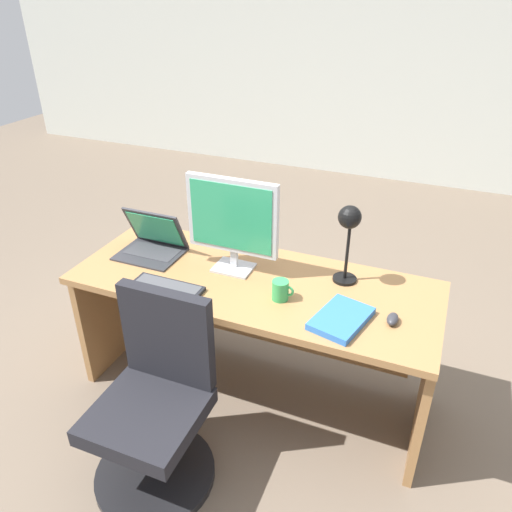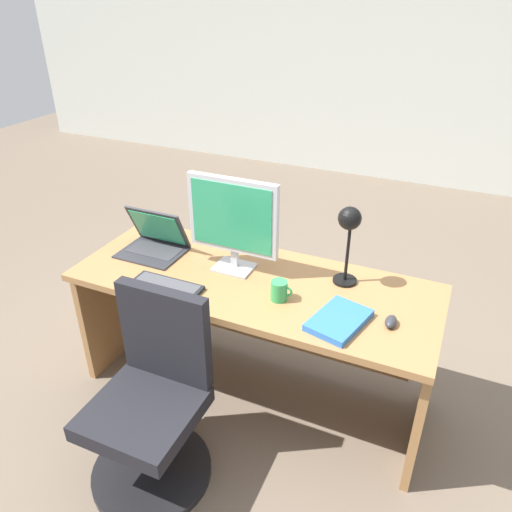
{
  "view_description": "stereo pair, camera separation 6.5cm",
  "coord_description": "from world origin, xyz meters",
  "px_view_note": "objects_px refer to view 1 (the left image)",
  "views": [
    {
      "loc": [
        0.82,
        -1.94,
        2.06
      ],
      "look_at": [
        0.0,
        0.04,
        0.86
      ],
      "focal_mm": 34.55,
      "sensor_mm": 36.0,
      "label": 1
    },
    {
      "loc": [
        0.88,
        -1.91,
        2.06
      ],
      "look_at": [
        0.0,
        0.04,
        0.86
      ],
      "focal_mm": 34.55,
      "sensor_mm": 36.0,
      "label": 2
    }
  ],
  "objects_px": {
    "laptop": "(153,239)",
    "keyboard": "(167,288)",
    "desk_lamp": "(349,228)",
    "monitor": "(232,219)",
    "office_chair": "(156,411)",
    "book": "(341,319)",
    "desk": "(257,308)",
    "coffee_mug": "(281,290)",
    "mouse": "(393,319)"
  },
  "relations": [
    {
      "from": "monitor",
      "to": "office_chair",
      "type": "bearing_deg",
      "value": -95.44
    },
    {
      "from": "monitor",
      "to": "keyboard",
      "type": "distance_m",
      "value": 0.47
    },
    {
      "from": "coffee_mug",
      "to": "desk",
      "type": "bearing_deg",
      "value": 139.71
    },
    {
      "from": "desk",
      "to": "monitor",
      "type": "xyz_separation_m",
      "value": [
        -0.14,
        0.01,
        0.49
      ]
    },
    {
      "from": "coffee_mug",
      "to": "monitor",
      "type": "bearing_deg",
      "value": 152.39
    },
    {
      "from": "office_chair",
      "to": "desk_lamp",
      "type": "bearing_deg",
      "value": 51.6
    },
    {
      "from": "keyboard",
      "to": "office_chair",
      "type": "height_order",
      "value": "office_chair"
    },
    {
      "from": "keyboard",
      "to": "coffee_mug",
      "type": "xyz_separation_m",
      "value": [
        0.54,
        0.14,
        0.04
      ]
    },
    {
      "from": "desk",
      "to": "office_chair",
      "type": "height_order",
      "value": "office_chair"
    },
    {
      "from": "laptop",
      "to": "desk_lamp",
      "type": "xyz_separation_m",
      "value": [
        1.05,
        0.08,
        0.23
      ]
    },
    {
      "from": "monitor",
      "to": "desk",
      "type": "bearing_deg",
      "value": -5.16
    },
    {
      "from": "keyboard",
      "to": "monitor",
      "type": "bearing_deg",
      "value": 54.38
    },
    {
      "from": "laptop",
      "to": "monitor",
      "type": "bearing_deg",
      "value": -0.67
    },
    {
      "from": "monitor",
      "to": "desk_lamp",
      "type": "relative_size",
      "value": 1.19
    },
    {
      "from": "desk",
      "to": "mouse",
      "type": "distance_m",
      "value": 0.75
    },
    {
      "from": "keyboard",
      "to": "desk_lamp",
      "type": "xyz_separation_m",
      "value": [
        0.78,
        0.39,
        0.29
      ]
    },
    {
      "from": "desk_lamp",
      "to": "book",
      "type": "distance_m",
      "value": 0.44
    },
    {
      "from": "monitor",
      "to": "laptop",
      "type": "xyz_separation_m",
      "value": [
        -0.49,
        0.01,
        -0.21
      ]
    },
    {
      "from": "book",
      "to": "coffee_mug",
      "type": "relative_size",
      "value": 3.07
    },
    {
      "from": "book",
      "to": "office_chair",
      "type": "relative_size",
      "value": 0.36
    },
    {
      "from": "laptop",
      "to": "keyboard",
      "type": "relative_size",
      "value": 0.94
    },
    {
      "from": "keyboard",
      "to": "desk_lamp",
      "type": "height_order",
      "value": "desk_lamp"
    },
    {
      "from": "mouse",
      "to": "desk_lamp",
      "type": "height_order",
      "value": "desk_lamp"
    },
    {
      "from": "desk_lamp",
      "to": "office_chair",
      "type": "bearing_deg",
      "value": -128.4
    },
    {
      "from": "mouse",
      "to": "book",
      "type": "bearing_deg",
      "value": -159.97
    },
    {
      "from": "monitor",
      "to": "laptop",
      "type": "relative_size",
      "value": 1.47
    },
    {
      "from": "monitor",
      "to": "book",
      "type": "distance_m",
      "value": 0.72
    },
    {
      "from": "book",
      "to": "office_chair",
      "type": "xyz_separation_m",
      "value": [
        -0.7,
        -0.48,
        -0.38
      ]
    },
    {
      "from": "keyboard",
      "to": "mouse",
      "type": "bearing_deg",
      "value": 8.07
    },
    {
      "from": "desk_lamp",
      "to": "book",
      "type": "xyz_separation_m",
      "value": [
        0.07,
        -0.32,
        -0.29
      ]
    },
    {
      "from": "keyboard",
      "to": "desk",
      "type": "bearing_deg",
      "value": 39.36
    },
    {
      "from": "keyboard",
      "to": "office_chair",
      "type": "xyz_separation_m",
      "value": [
        0.15,
        -0.4,
        -0.38
      ]
    },
    {
      "from": "monitor",
      "to": "book",
      "type": "relative_size",
      "value": 1.51
    },
    {
      "from": "desk",
      "to": "keyboard",
      "type": "bearing_deg",
      "value": -140.64
    },
    {
      "from": "coffee_mug",
      "to": "office_chair",
      "type": "distance_m",
      "value": 0.79
    },
    {
      "from": "desk_lamp",
      "to": "coffee_mug",
      "type": "bearing_deg",
      "value": -133.37
    },
    {
      "from": "keyboard",
      "to": "office_chair",
      "type": "bearing_deg",
      "value": -69.55
    },
    {
      "from": "keyboard",
      "to": "book",
      "type": "bearing_deg",
      "value": 4.93
    },
    {
      "from": "laptop",
      "to": "desk_lamp",
      "type": "distance_m",
      "value": 1.08
    },
    {
      "from": "desk_lamp",
      "to": "coffee_mug",
      "type": "distance_m",
      "value": 0.43
    },
    {
      "from": "desk_lamp",
      "to": "laptop",
      "type": "bearing_deg",
      "value": -175.6
    },
    {
      "from": "monitor",
      "to": "office_chair",
      "type": "height_order",
      "value": "monitor"
    },
    {
      "from": "keyboard",
      "to": "coffee_mug",
      "type": "relative_size",
      "value": 3.36
    },
    {
      "from": "keyboard",
      "to": "laptop",
      "type": "bearing_deg",
      "value": 130.74
    },
    {
      "from": "keyboard",
      "to": "coffee_mug",
      "type": "distance_m",
      "value": 0.56
    },
    {
      "from": "desk_lamp",
      "to": "book",
      "type": "bearing_deg",
      "value": -78.12
    },
    {
      "from": "monitor",
      "to": "coffee_mug",
      "type": "height_order",
      "value": "monitor"
    },
    {
      "from": "coffee_mug",
      "to": "keyboard",
      "type": "bearing_deg",
      "value": -165.84
    },
    {
      "from": "desk",
      "to": "keyboard",
      "type": "distance_m",
      "value": 0.51
    },
    {
      "from": "book",
      "to": "coffee_mug",
      "type": "xyz_separation_m",
      "value": [
        -0.31,
        0.06,
        0.03
      ]
    }
  ]
}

